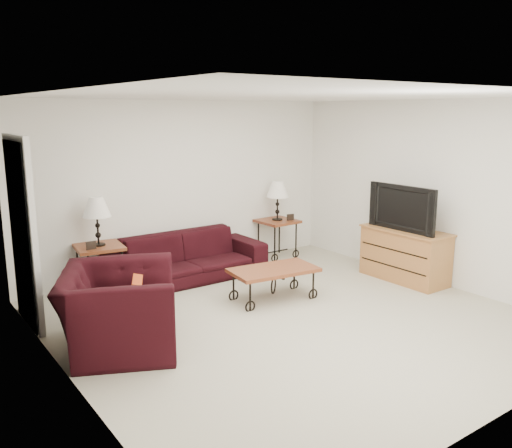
# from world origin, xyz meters

# --- Properties ---
(ground) EXTENTS (5.00, 5.00, 0.00)m
(ground) POSITION_xyz_m (0.00, 0.00, 0.00)
(ground) COLOR #B8B39D
(ground) RESTS_ON ground
(wall_back) EXTENTS (5.00, 0.02, 2.50)m
(wall_back) POSITION_xyz_m (0.00, 2.50, 1.25)
(wall_back) COLOR white
(wall_back) RESTS_ON ground
(wall_front) EXTENTS (5.00, 0.02, 2.50)m
(wall_front) POSITION_xyz_m (0.00, -2.50, 1.25)
(wall_front) COLOR white
(wall_front) RESTS_ON ground
(wall_left) EXTENTS (0.02, 5.00, 2.50)m
(wall_left) POSITION_xyz_m (-2.50, 0.00, 1.25)
(wall_left) COLOR white
(wall_left) RESTS_ON ground
(wall_right) EXTENTS (0.02, 5.00, 2.50)m
(wall_right) POSITION_xyz_m (2.50, 0.00, 1.25)
(wall_right) COLOR white
(wall_right) RESTS_ON ground
(ceiling) EXTENTS (5.00, 5.00, 0.00)m
(ceiling) POSITION_xyz_m (0.00, 0.00, 2.50)
(ceiling) COLOR white
(ceiling) RESTS_ON wall_back
(doorway) EXTENTS (0.08, 0.94, 2.04)m
(doorway) POSITION_xyz_m (-2.47, 1.65, 1.02)
(doorway) COLOR black
(doorway) RESTS_ON ground
(sofa) EXTENTS (2.22, 0.87, 0.65)m
(sofa) POSITION_xyz_m (-0.25, 2.02, 0.32)
(sofa) COLOR black
(sofa) RESTS_ON ground
(side_table_left) EXTENTS (0.65, 0.65, 0.64)m
(side_table_left) POSITION_xyz_m (-1.43, 2.20, 0.32)
(side_table_left) COLOR brown
(side_table_left) RESTS_ON ground
(side_table_right) EXTENTS (0.59, 0.59, 0.62)m
(side_table_right) POSITION_xyz_m (1.51, 2.20, 0.31)
(side_table_right) COLOR brown
(side_table_right) RESTS_ON ground
(lamp_left) EXTENTS (0.40, 0.40, 0.64)m
(lamp_left) POSITION_xyz_m (-1.43, 2.20, 0.95)
(lamp_left) COLOR black
(lamp_left) RESTS_ON side_table_left
(lamp_right) EXTENTS (0.36, 0.36, 0.62)m
(lamp_right) POSITION_xyz_m (1.51, 2.20, 0.94)
(lamp_right) COLOR black
(lamp_right) RESTS_ON side_table_right
(photo_frame_left) EXTENTS (0.13, 0.02, 0.11)m
(photo_frame_left) POSITION_xyz_m (-1.58, 2.05, 0.69)
(photo_frame_left) COLOR black
(photo_frame_left) RESTS_ON side_table_left
(photo_frame_right) EXTENTS (0.13, 0.04, 0.10)m
(photo_frame_right) POSITION_xyz_m (1.66, 2.05, 0.68)
(photo_frame_right) COLOR black
(photo_frame_right) RESTS_ON side_table_right
(coffee_table) EXTENTS (1.15, 0.72, 0.41)m
(coffee_table) POSITION_xyz_m (0.24, 0.66, 0.20)
(coffee_table) COLOR brown
(coffee_table) RESTS_ON ground
(armchair) EXTENTS (1.52, 1.59, 0.81)m
(armchair) POSITION_xyz_m (-1.88, 0.45, 0.40)
(armchair) COLOR black
(armchair) RESTS_ON ground
(throw_pillow) EXTENTS (0.24, 0.37, 0.37)m
(throw_pillow) POSITION_xyz_m (-1.72, 0.40, 0.52)
(throw_pillow) COLOR #B34316
(throw_pillow) RESTS_ON armchair
(tv_stand) EXTENTS (0.51, 1.22, 0.73)m
(tv_stand) POSITION_xyz_m (2.23, 0.21, 0.37)
(tv_stand) COLOR #AE7A40
(tv_stand) RESTS_ON ground
(television) EXTENTS (0.14, 1.09, 0.63)m
(television) POSITION_xyz_m (2.21, 0.21, 1.05)
(television) COLOR black
(television) RESTS_ON tv_stand
(backpack) EXTENTS (0.38, 0.35, 0.40)m
(backpack) POSITION_xyz_m (1.07, 1.41, 0.20)
(backpack) COLOR black
(backpack) RESTS_ON ground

